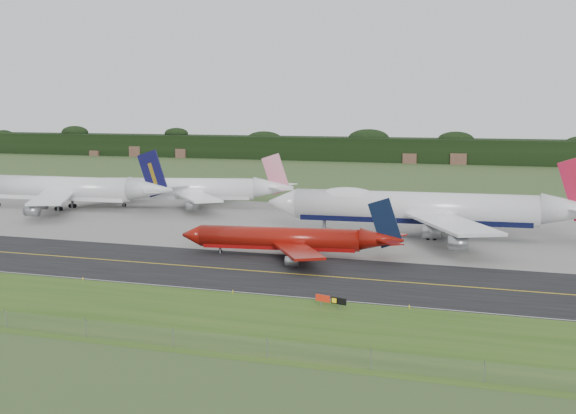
{
  "coord_description": "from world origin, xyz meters",
  "views": [
    {
      "loc": [
        50.06,
        -129.8,
        28.33
      ],
      "look_at": [
        -4.86,
        22.0,
        7.92
      ],
      "focal_mm": 50.0,
      "sensor_mm": 36.0,
      "label": 1
    }
  ],
  "objects_px": {
    "jet_navy_gold": "(65,189)",
    "taxiway_sign": "(331,300)",
    "jet_star_tail": "(191,189)",
    "jet_red_737": "(292,239)",
    "jet_ba_747": "(426,208)"
  },
  "relations": [
    {
      "from": "taxiway_sign",
      "to": "jet_ba_747",
      "type": "bearing_deg",
      "value": 88.68
    },
    {
      "from": "jet_ba_747",
      "to": "jet_red_737",
      "type": "height_order",
      "value": "jet_ba_747"
    },
    {
      "from": "jet_ba_747",
      "to": "jet_red_737",
      "type": "xyz_separation_m",
      "value": [
        -19.98,
        -30.93,
        -3.06
      ]
    },
    {
      "from": "taxiway_sign",
      "to": "jet_red_737",
      "type": "bearing_deg",
      "value": 117.59
    },
    {
      "from": "jet_ba_747",
      "to": "jet_navy_gold",
      "type": "bearing_deg",
      "value": 172.75
    },
    {
      "from": "jet_star_tail",
      "to": "taxiway_sign",
      "type": "bearing_deg",
      "value": -53.62
    },
    {
      "from": "jet_ba_747",
      "to": "jet_red_737",
      "type": "distance_m",
      "value": 36.95
    },
    {
      "from": "jet_navy_gold",
      "to": "taxiway_sign",
      "type": "distance_m",
      "value": 127.99
    },
    {
      "from": "jet_star_tail",
      "to": "jet_navy_gold",
      "type": "bearing_deg",
      "value": -153.87
    },
    {
      "from": "jet_red_737",
      "to": "jet_navy_gold",
      "type": "xyz_separation_m",
      "value": [
        -81.98,
        43.91,
        2.35
      ]
    },
    {
      "from": "jet_red_737",
      "to": "jet_star_tail",
      "type": "xyz_separation_m",
      "value": [
        -51.09,
        59.07,
        1.93
      ]
    },
    {
      "from": "jet_star_tail",
      "to": "jet_red_737",
      "type": "bearing_deg",
      "value": -49.14
    },
    {
      "from": "jet_ba_747",
      "to": "jet_navy_gold",
      "type": "distance_m",
      "value": 102.78
    },
    {
      "from": "jet_navy_gold",
      "to": "jet_star_tail",
      "type": "bearing_deg",
      "value": 26.13
    },
    {
      "from": "jet_ba_747",
      "to": "taxiway_sign",
      "type": "bearing_deg",
      "value": -91.32
    }
  ]
}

